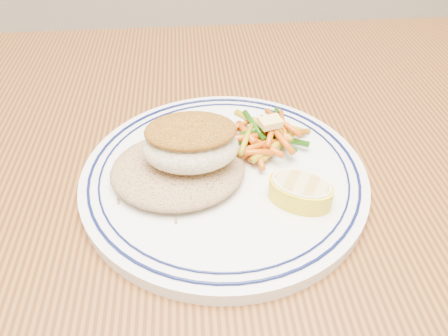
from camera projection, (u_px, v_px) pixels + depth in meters
dining_table at (188, 263)px, 0.51m from camera, size 1.50×0.90×0.75m
plate at (224, 175)px, 0.47m from camera, size 0.30×0.30×0.02m
rice_pilaf at (178, 167)px, 0.45m from camera, size 0.14×0.12×0.03m
fish_fillet at (191, 143)px, 0.43m from camera, size 0.10×0.07×0.05m
vegetable_pile at (263, 137)px, 0.49m from camera, size 0.11×0.10×0.03m
butter_pat at (270, 122)px, 0.48m from camera, size 0.03×0.02×0.01m
lemon_wedge at (300, 191)px, 0.42m from camera, size 0.08×0.08×0.02m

